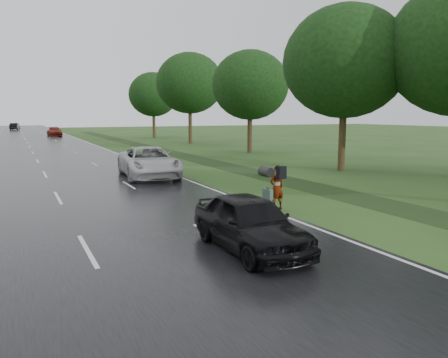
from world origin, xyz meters
name	(u,v)px	position (x,y,z in m)	size (l,w,h in m)	color
ground	(87,252)	(0.00, 0.00, 0.00)	(220.00, 220.00, 0.00)	#254318
road	(28,144)	(0.00, 45.00, 0.02)	(14.00, 180.00, 0.04)	black
edge_stripe_east	(87,142)	(6.75, 45.00, 0.04)	(0.12, 180.00, 0.01)	silver
center_line	(28,144)	(0.00, 45.00, 0.04)	(0.12, 180.00, 0.01)	silver
drainage_ditch	(206,161)	(11.50, 18.71, 0.04)	(2.20, 120.00, 0.56)	#1B3313
tree_east_b	(345,62)	(17.00, 10.00, 6.68)	(7.60, 7.60, 10.11)	#372816
tree_east_c	(250,85)	(18.20, 24.00, 6.14)	(7.00, 7.00, 9.29)	#372816
tree_east_d	(190,83)	(17.80, 38.00, 7.15)	(8.00, 8.00, 10.76)	#372816
tree_east_f	(153,94)	(17.50, 52.00, 6.37)	(7.20, 7.20, 9.62)	#372816
pedestrian	(277,187)	(7.18, 2.17, 0.86)	(0.79, 0.65, 1.67)	#A5998C
white_pickup	(149,162)	(5.23, 12.34, 0.89)	(2.81, 6.09, 1.69)	silver
dark_sedan	(250,222)	(3.84, -1.78, 0.77)	(1.73, 4.30, 1.46)	black
far_car_red	(54,132)	(4.44, 62.72, 0.77)	(2.03, 5.00, 1.45)	maroon
far_car_dark	(15,126)	(-1.00, 96.04, 0.79)	(1.58, 4.53, 1.49)	black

